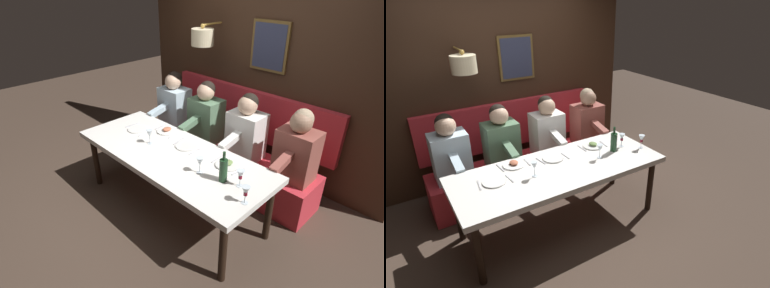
# 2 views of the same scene
# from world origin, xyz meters

# --- Properties ---
(ground_plane) EXTENTS (12.00, 12.00, 0.00)m
(ground_plane) POSITION_xyz_m (0.00, 0.00, 0.00)
(ground_plane) COLOR #423328
(dining_table) EXTENTS (0.90, 2.25, 0.74)m
(dining_table) POSITION_xyz_m (0.00, 0.00, 0.67)
(dining_table) COLOR silver
(dining_table) RESTS_ON ground_plane
(banquette_bench) EXTENTS (0.52, 2.45, 0.45)m
(banquette_bench) POSITION_xyz_m (0.89, 0.00, 0.23)
(banquette_bench) COLOR red
(banquette_bench) RESTS_ON ground_plane
(back_wall_panel) EXTENTS (0.59, 3.65, 2.90)m
(back_wall_panel) POSITION_xyz_m (1.46, 0.01, 1.37)
(back_wall_panel) COLOR #382316
(back_wall_panel) RESTS_ON ground_plane
(diner_nearest) EXTENTS (0.60, 0.40, 0.79)m
(diner_nearest) POSITION_xyz_m (0.88, -0.96, 0.82)
(diner_nearest) COLOR #934C42
(diner_nearest) RESTS_ON banquette_bench
(diner_near) EXTENTS (0.60, 0.40, 0.79)m
(diner_near) POSITION_xyz_m (0.88, -0.32, 0.82)
(diner_near) COLOR white
(diner_near) RESTS_ON banquette_bench
(diner_middle) EXTENTS (0.60, 0.40, 0.79)m
(diner_middle) POSITION_xyz_m (0.88, 0.31, 0.82)
(diner_middle) COLOR #567A5B
(diner_middle) RESTS_ON banquette_bench
(diner_far) EXTENTS (0.60, 0.40, 0.79)m
(diner_far) POSITION_xyz_m (0.88, 0.91, 0.82)
(diner_far) COLOR silver
(diner_far) RESTS_ON banquette_bench
(place_setting_0) EXTENTS (0.24, 0.32, 0.05)m
(place_setting_0) POSITION_xyz_m (0.22, -0.59, 0.75)
(place_setting_0) COLOR silver
(place_setting_0) RESTS_ON dining_table
(place_setting_1) EXTENTS (0.24, 0.32, 0.01)m
(place_setting_1) POSITION_xyz_m (0.20, -0.03, 0.75)
(place_setting_1) COLOR silver
(place_setting_1) RESTS_ON dining_table
(place_setting_2) EXTENTS (0.24, 0.33, 0.01)m
(place_setting_2) POSITION_xyz_m (0.08, 0.68, 0.75)
(place_setting_2) COLOR white
(place_setting_2) RESTS_ON dining_table
(place_setting_3) EXTENTS (0.24, 0.31, 0.05)m
(place_setting_3) POSITION_xyz_m (0.29, 0.39, 0.75)
(place_setting_3) COLOR white
(place_setting_3) RESTS_ON dining_table
(wine_glass_0) EXTENTS (0.07, 0.07, 0.16)m
(wine_glass_0) POSITION_xyz_m (0.03, -0.87, 0.86)
(wine_glass_0) COLOR silver
(wine_glass_0) RESTS_ON dining_table
(wine_glass_1) EXTENTS (0.07, 0.07, 0.16)m
(wine_glass_1) POSITION_xyz_m (-0.03, 0.30, 0.86)
(wine_glass_1) COLOR silver
(wine_glass_1) RESTS_ON dining_table
(wine_glass_2) EXTENTS (0.07, 0.07, 0.16)m
(wine_glass_2) POSITION_xyz_m (-0.06, -0.48, 0.86)
(wine_glass_2) COLOR silver
(wine_glass_2) RESTS_ON dining_table
(wine_glass_3) EXTENTS (0.07, 0.07, 0.16)m
(wine_glass_3) POSITION_xyz_m (-0.12, -1.04, 0.86)
(wine_glass_3) COLOR silver
(wine_glass_3) RESTS_ON dining_table
(wine_bottle) EXTENTS (0.08, 0.08, 0.30)m
(wine_bottle) POSITION_xyz_m (-0.01, -0.72, 0.86)
(wine_bottle) COLOR #19381E
(wine_bottle) RESTS_ON dining_table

